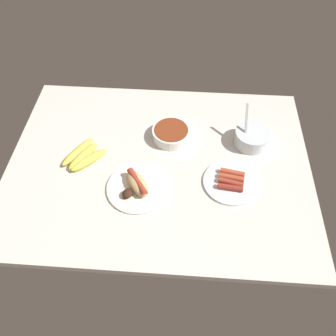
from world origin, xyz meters
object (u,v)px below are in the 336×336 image
bowl_chili (171,133)px  plate_hotdog_assembled (137,186)px  plate_sausages (231,182)px  banana_bunch (84,156)px  bowl_coleslaw (252,137)px

bowl_chili → plate_hotdog_assembled: (10.88, 27.16, -0.85)cm
plate_sausages → banana_bunch: bearing=-8.0°
banana_bunch → plate_hotdog_assembled: plate_hotdog_assembled is taller
bowl_coleslaw → plate_hotdog_assembled: bowl_coleslaw is taller
banana_bunch → bowl_coleslaw: 68.71cm
plate_sausages → plate_hotdog_assembled: size_ratio=0.89×
banana_bunch → bowl_coleslaw: size_ratio=1.24×
banana_bunch → bowl_coleslaw: (-67.40, -13.22, 1.77)cm
plate_sausages → plate_hotdog_assembled: (35.05, 5.04, 0.83)cm
plate_sausages → bowl_coleslaw: bearing=-113.1°
plate_sausages → plate_hotdog_assembled: plate_hotdog_assembled is taller
plate_sausages → plate_hotdog_assembled: bearing=8.2°
bowl_chili → plate_sausages: (-24.17, 22.12, -1.68)cm
banana_bunch → plate_hotdog_assembled: 26.73cm
plate_hotdog_assembled → bowl_coleslaw: bearing=-149.1°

